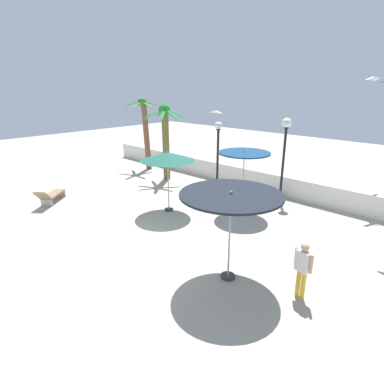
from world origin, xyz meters
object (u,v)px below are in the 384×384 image
object	(u,v)px
lamp_post_1	(218,152)
seagull_2	(374,79)
palm_tree_2	(145,125)
lamp_post_0	(285,145)
patio_umbrella_0	(168,157)
lounge_chair_0	(50,195)
guest_0	(303,265)
seagull_1	(216,112)
patio_umbrella_1	(244,158)
palm_tree_0	(165,133)
patio_umbrella_2	(231,198)

from	to	relation	value
lamp_post_1	seagull_2	size ratio (longest dim) A/B	3.56
palm_tree_2	lamp_post_0	distance (m)	9.58
patio_umbrella_0	lounge_chair_0	world-z (taller)	patio_umbrella_0
guest_0	seagull_1	bearing A→B (deg)	142.68
patio_umbrella_0	seagull_2	xyz separation A→B (m)	(5.57, 6.81, 3.12)
patio_umbrella_0	lamp_post_0	size ratio (longest dim) A/B	0.69
patio_umbrella_1	seagull_1	world-z (taller)	seagull_1
palm_tree_2	lamp_post_1	world-z (taller)	palm_tree_2
palm_tree_0	seagull_1	bearing A→B (deg)	20.78
patio_umbrella_1	seagull_1	size ratio (longest dim) A/B	2.51
palm_tree_2	seagull_2	xyz separation A→B (m)	(12.24, 2.69, 2.73)
patio_umbrella_0	guest_0	bearing A→B (deg)	-14.16
lamp_post_0	lamp_post_1	xyz separation A→B (m)	(-2.67, -1.56, -0.44)
seagull_2	lamp_post_1	bearing A→B (deg)	-144.95
palm_tree_2	patio_umbrella_0	bearing A→B (deg)	-31.71
patio_umbrella_0	guest_0	distance (m)	7.39
patio_umbrella_2	palm_tree_0	size ratio (longest dim) A/B	0.65
lamp_post_0	patio_umbrella_2	bearing A→B (deg)	-72.46
lamp_post_0	seagull_1	xyz separation A→B (m)	(-3.96, -0.23, 1.27)
patio_umbrella_1	guest_0	bearing A→B (deg)	-40.28
guest_0	seagull_1	xyz separation A→B (m)	(-8.09, 6.16, 3.00)
lounge_chair_0	lamp_post_1	bearing A→B (deg)	51.67
palm_tree_2	lounge_chair_0	distance (m)	7.95
palm_tree_0	guest_0	world-z (taller)	palm_tree_0
lounge_chair_0	seagull_2	distance (m)	15.26
patio_umbrella_1	lamp_post_0	world-z (taller)	lamp_post_0
patio_umbrella_0	palm_tree_0	distance (m)	5.10
lounge_chair_0	lamp_post_0	bearing A→B (deg)	45.75
patio_umbrella_0	seagull_1	xyz separation A→B (m)	(-1.06, 4.39, 1.52)
lamp_post_1	patio_umbrella_0	bearing A→B (deg)	-94.24
palm_tree_0	seagull_1	xyz separation A→B (m)	(2.79, 1.06, 1.24)
patio_umbrella_0	guest_0	size ratio (longest dim) A/B	1.70
lounge_chair_0	palm_tree_0	bearing A→B (deg)	82.41
palm_tree_0	seagull_2	world-z (taller)	seagull_2
patio_umbrella_1	seagull_1	distance (m)	4.42
patio_umbrella_2	lamp_post_0	distance (m)	7.33
patio_umbrella_2	lamp_post_0	size ratio (longest dim) A/B	0.71
lamp_post_1	patio_umbrella_1	bearing A→B (deg)	-22.99
seagull_1	palm_tree_0	bearing A→B (deg)	-159.22
patio_umbrella_2	lamp_post_1	distance (m)	7.30
lamp_post_1	guest_0	distance (m)	8.44
patio_umbrella_0	lounge_chair_0	size ratio (longest dim) A/B	1.48
palm_tree_0	lamp_post_0	xyz separation A→B (m)	(6.75, 1.29, -0.04)
lamp_post_1	patio_umbrella_2	bearing A→B (deg)	-48.03
lamp_post_0	lamp_post_1	size ratio (longest dim) A/B	1.07
patio_umbrella_0	lamp_post_0	world-z (taller)	lamp_post_0
patio_umbrella_1	seagull_2	xyz separation A→B (m)	(3.17, 4.67, 3.16)
patio_umbrella_1	patio_umbrella_2	distance (m)	5.25
patio_umbrella_1	lamp_post_0	distance (m)	2.55
patio_umbrella_1	patio_umbrella_2	world-z (taller)	patio_umbrella_1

